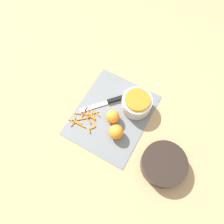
{
  "coord_description": "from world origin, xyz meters",
  "views": [
    {
      "loc": [
        0.38,
        0.21,
        1.05
      ],
      "look_at": [
        0.0,
        0.0,
        0.04
      ],
      "focal_mm": 35.0,
      "sensor_mm": 36.0,
      "label": 1
    }
  ],
  "objects": [
    {
      "name": "ground_plane",
      "position": [
        0.0,
        0.0,
        0.0
      ],
      "size": [
        4.0,
        4.0,
        0.0
      ],
      "primitive_type": "plane",
      "color": "tan"
    },
    {
      "name": "orange_left",
      "position": [
        0.08,
        0.07,
        0.04
      ],
      "size": [
        0.07,
        0.07,
        0.07
      ],
      "color": "orange",
      "rests_on": "cutting_board"
    },
    {
      "name": "peel_pile",
      "position": [
        0.09,
        -0.11,
        0.01
      ],
      "size": [
        0.14,
        0.14,
        0.01
      ],
      "color": "orange",
      "rests_on": "cutting_board"
    },
    {
      "name": "orange_right",
      "position": [
        0.02,
        0.02,
        0.04
      ],
      "size": [
        0.07,
        0.07,
        0.07
      ],
      "color": "orange",
      "rests_on": "cutting_board"
    },
    {
      "name": "cutting_board",
      "position": [
        0.0,
        0.0,
        0.0
      ],
      "size": [
        0.44,
        0.36,
        0.01
      ],
      "color": "slate",
      "rests_on": "ground_plane"
    },
    {
      "name": "bowl_speckled",
      "position": [
        -0.1,
        0.09,
        0.05
      ],
      "size": [
        0.15,
        0.15,
        0.09
      ],
      "color": "silver",
      "rests_on": "cutting_board"
    },
    {
      "name": "bowl_dark",
      "position": [
        0.11,
        0.33,
        0.03
      ],
      "size": [
        0.21,
        0.21,
        0.07
      ],
      "color": "black",
      "rests_on": "ground_plane"
    },
    {
      "name": "knife",
      "position": [
        -0.06,
        -0.04,
        0.01
      ],
      "size": [
        0.2,
        0.18,
        0.02
      ],
      "rotation": [
        0.0,
        0.0,
        -0.73
      ],
      "color": "black",
      "rests_on": "cutting_board"
    }
  ]
}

